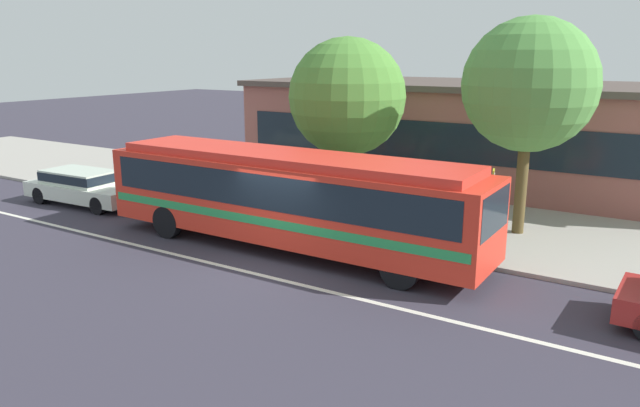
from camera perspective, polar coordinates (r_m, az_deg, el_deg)
name	(u,v)px	position (r m, az deg, el deg)	size (l,w,h in m)	color
ground_plane	(274,265)	(16.25, -4.41, -5.85)	(120.00, 120.00, 0.00)	#363340
sidewalk_slab	(384,210)	(21.73, 6.15, -0.58)	(60.00, 8.00, 0.12)	#A39D94
lane_stripe_center	(255,274)	(15.66, -6.17, -6.67)	(56.00, 0.16, 0.01)	silver
transit_bus	(288,194)	(17.09, -3.04, 0.91)	(11.87, 2.50, 2.82)	red
sedan_behind_bus	(83,185)	(24.19, -21.66, 1.62)	(4.87, 2.00, 1.29)	silver
pedestrian_waiting_near_sign	(272,181)	(21.63, -4.62, 2.10)	(0.44, 0.44, 1.61)	#24254D
pedestrian_walking_along_curb	(333,190)	(20.00, 1.26, 1.29)	(0.35, 0.35, 1.68)	#6A7059
bus_stop_sign	(491,202)	(16.69, 16.02, 0.18)	(0.15, 0.44, 2.43)	gray
street_tree_near_stop	(347,97)	(21.20, 2.60, 10.08)	(4.11, 4.11, 6.00)	brown
street_tree_mid_block	(530,85)	(18.93, 19.34, 10.57)	(3.96, 3.96, 6.50)	brown
station_building	(480,133)	(27.27, 14.98, 6.54)	(20.23, 8.46, 4.34)	#96554F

